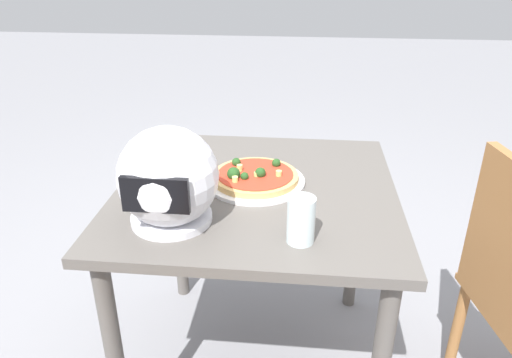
{
  "coord_description": "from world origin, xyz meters",
  "views": [
    {
      "loc": [
        -0.13,
        1.32,
        1.39
      ],
      "look_at": [
        0.0,
        -0.01,
        0.74
      ],
      "focal_mm": 34.03,
      "sensor_mm": 36.0,
      "label": 1
    }
  ],
  "objects_px": {
    "dining_table": "(257,216)",
    "motorcycle_helmet": "(168,179)",
    "drinking_glass": "(301,220)",
    "pizza": "(255,176)"
  },
  "relations": [
    {
      "from": "motorcycle_helmet",
      "to": "drinking_glass",
      "type": "distance_m",
      "value": 0.36
    },
    {
      "from": "pizza",
      "to": "drinking_glass",
      "type": "xyz_separation_m",
      "value": [
        -0.15,
        0.31,
        0.04
      ]
    },
    {
      "from": "dining_table",
      "to": "motorcycle_helmet",
      "type": "relative_size",
      "value": 3.21
    },
    {
      "from": "pizza",
      "to": "drinking_glass",
      "type": "bearing_deg",
      "value": 115.14
    },
    {
      "from": "drinking_glass",
      "to": "dining_table",
      "type": "bearing_deg",
      "value": -64.41
    },
    {
      "from": "dining_table",
      "to": "motorcycle_helmet",
      "type": "bearing_deg",
      "value": 47.38
    },
    {
      "from": "pizza",
      "to": "motorcycle_helmet",
      "type": "height_order",
      "value": "motorcycle_helmet"
    },
    {
      "from": "pizza",
      "to": "motorcycle_helmet",
      "type": "distance_m",
      "value": 0.33
    },
    {
      "from": "dining_table",
      "to": "pizza",
      "type": "xyz_separation_m",
      "value": [
        0.01,
        -0.03,
        0.13
      ]
    },
    {
      "from": "pizza",
      "to": "drinking_glass",
      "type": "relative_size",
      "value": 2.2
    }
  ]
}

